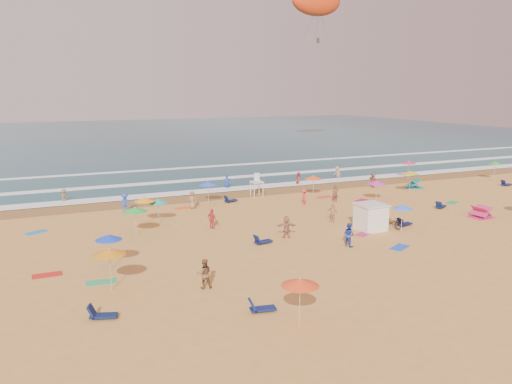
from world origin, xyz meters
name	(u,v)px	position (x,y,z in m)	size (l,w,h in m)	color
ground	(276,223)	(0.00, 0.00, 0.00)	(220.00, 220.00, 0.00)	gold
ocean	(120,138)	(0.00, 84.00, 0.00)	(220.00, 140.00, 0.18)	#0C4756
wet_sand	(225,195)	(0.00, 12.50, 0.01)	(220.00, 220.00, 0.00)	olive
surf_foam	(200,181)	(0.00, 21.32, 0.10)	(200.00, 18.70, 0.05)	white
cabana	(371,217)	(6.07, -4.72, 1.00)	(2.00, 2.00, 2.00)	white
cabana_roof	(371,205)	(6.07, -4.72, 2.06)	(2.20, 2.20, 0.12)	silver
bicycle	(392,222)	(7.97, -5.02, 0.48)	(0.64, 1.83, 0.96)	black
lifeguard_stand	(257,187)	(2.85, 10.55, 1.05)	(1.20, 1.20, 2.10)	white
beach_umbrellas	(317,193)	(4.27, 0.58, 2.12)	(65.34, 31.66, 0.78)	#FA461A
loungers	(373,224)	(6.89, -4.04, 0.17)	(48.86, 24.97, 0.34)	#0E1B48
towels	(296,225)	(1.24, -1.27, 0.01)	(39.82, 19.53, 0.03)	red
popup_tents	(443,195)	(19.34, 1.17, 0.60)	(6.28, 15.17, 1.20)	#CD2D6C
beachgoers	(255,202)	(0.23, 5.02, 0.80)	(44.76, 28.18, 2.02)	#223EA1
parasail	(316,1)	(30.08, 45.92, 26.74)	(9.81, 3.43, 10.15)	red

